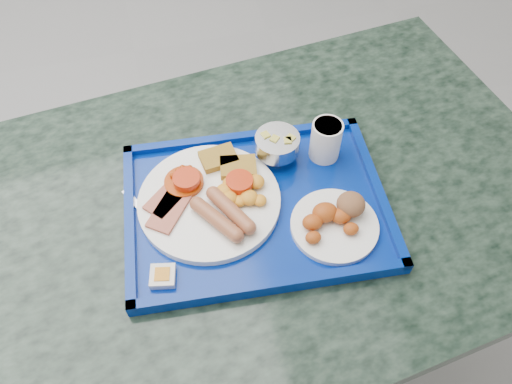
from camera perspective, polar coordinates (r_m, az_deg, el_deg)
table at (r=1.13m, az=0.99°, el=-6.20°), size 1.28×0.93×0.74m
tray at (r=0.94m, az=-0.00°, el=-1.68°), size 0.51×0.40×0.03m
main_plate at (r=0.93m, az=-4.91°, el=-0.52°), size 0.27×0.27×0.04m
bread_plate at (r=0.91m, az=9.11°, el=-3.11°), size 0.16×0.16×0.05m
fruit_bowl at (r=0.98m, az=2.45°, el=5.47°), size 0.09×0.09×0.06m
juice_cup at (r=0.99m, az=7.99°, el=5.99°), size 0.06×0.06×0.08m
spoon at (r=0.96m, az=-11.33°, el=-0.43°), size 0.03×0.16×0.01m
knife at (r=0.94m, az=-12.12°, el=-2.95°), size 0.09×0.16×0.00m
jam_packet at (r=0.86m, az=-10.61°, el=-9.43°), size 0.05×0.05×0.02m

